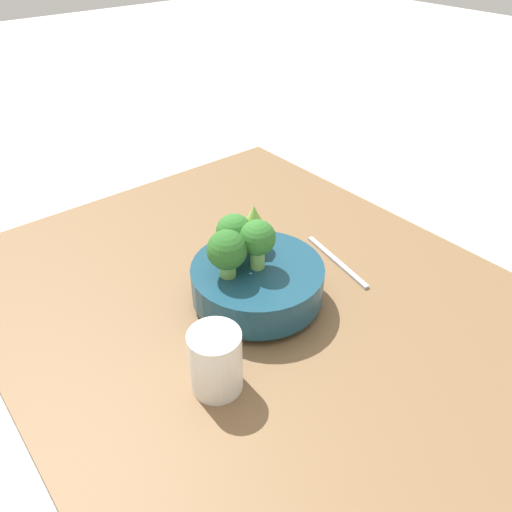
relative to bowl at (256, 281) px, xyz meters
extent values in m
plane|color=silver|center=(0.00, -0.01, -0.09)|extent=(6.00, 6.00, 0.00)
cube|color=brown|center=(0.00, -0.01, -0.06)|extent=(1.02, 0.83, 0.04)
cylinder|color=navy|center=(0.00, 0.00, -0.04)|extent=(0.10, 0.10, 0.01)
cylinder|color=navy|center=(0.00, 0.00, 0.00)|extent=(0.22, 0.22, 0.06)
cylinder|color=#7AB256|center=(0.00, 0.00, 0.05)|extent=(0.02, 0.02, 0.04)
sphere|color=#2D6B28|center=(0.00, 0.00, 0.09)|extent=(0.06, 0.06, 0.06)
cylinder|color=#7AB256|center=(0.05, 0.01, 0.04)|extent=(0.02, 0.02, 0.02)
sphere|color=#2D6B28|center=(0.05, 0.01, 0.08)|extent=(0.06, 0.06, 0.06)
cylinder|color=#6BA34C|center=(0.01, 0.05, 0.05)|extent=(0.03, 0.03, 0.03)
sphere|color=#286023|center=(0.01, 0.05, 0.08)|extent=(0.06, 0.06, 0.06)
cylinder|color=#609347|center=(0.04, -0.03, 0.05)|extent=(0.02, 0.02, 0.04)
cone|color=#84AD47|center=(0.04, -0.03, 0.09)|extent=(0.05, 0.05, 0.05)
cylinder|color=silver|center=(-0.11, 0.16, 0.01)|extent=(0.07, 0.07, 0.10)
cube|color=#B2B2B7|center=(-0.01, -0.19, -0.04)|extent=(0.18, 0.04, 0.01)
camera|label=1|loc=(-0.51, 0.42, 0.53)|focal=35.00mm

